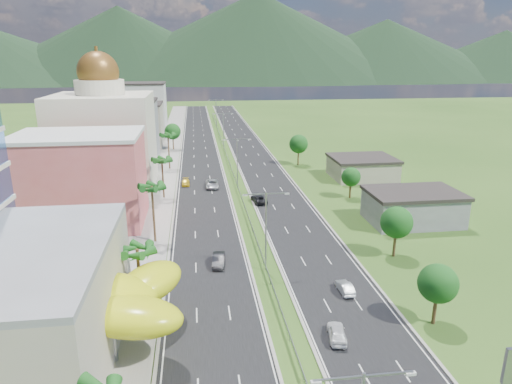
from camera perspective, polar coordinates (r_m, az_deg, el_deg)
name	(u,v)px	position (r m, az deg, el deg)	size (l,w,h in m)	color
ground	(279,309)	(53.75, 2.90, -14.44)	(500.00, 500.00, 0.00)	#2D5119
road_left	(200,152)	(138.01, -7.02, 4.97)	(11.00, 260.00, 0.04)	black
road_right	(250,151)	(138.95, -0.80, 5.18)	(11.00, 260.00, 0.04)	black
sidewalk_left	(168,153)	(138.24, -10.97, 4.83)	(7.00, 260.00, 0.12)	gray
median_guardrail	(230,163)	(120.59, -3.32, 3.66)	(0.10, 216.06, 0.76)	gray
streetlight_median_b	(266,223)	(59.70, 1.25, -3.93)	(6.04, 0.25, 11.00)	gray
streetlight_median_c	(237,158)	(97.87, -2.37, 4.28)	(6.04, 0.25, 11.00)	gray
streetlight_median_d	(223,127)	(142.02, -4.09, 8.14)	(6.04, 0.25, 11.00)	gray
streetlight_median_e	(216,110)	(186.58, -5.01, 10.17)	(6.04, 0.25, 11.00)	gray
lime_canopy	(85,300)	(48.39, -20.64, -12.57)	(18.00, 15.00, 7.40)	#C2CA13
pink_shophouse	(82,181)	(82.09, -20.98, 1.27)	(20.00, 15.00, 15.00)	#D65758
domed_building	(104,136)	(103.33, -18.43, 6.70)	(20.00, 20.00, 28.70)	beige
midrise_grey	(126,132)	(128.04, -15.89, 7.18)	(16.00, 15.00, 16.00)	slate
midrise_beige	(136,126)	(149.83, -14.73, 7.99)	(16.00, 15.00, 13.00)	#A39D86
midrise_white	(143,110)	(172.19, -13.92, 9.96)	(16.00, 15.00, 18.00)	silver
shed_near	(413,208)	(83.15, 19.00, -1.94)	(15.00, 10.00, 5.00)	slate
shed_far	(362,169)	(110.41, 13.12, 2.86)	(14.00, 12.00, 4.40)	#A39D86
palm_tree_b	(137,253)	(51.97, -14.60, -7.37)	(3.60, 3.60, 8.10)	#47301C
palm_tree_c	(152,189)	(70.22, -12.89, 0.33)	(3.60, 3.60, 9.60)	#47301C
palm_tree_d	(162,162)	(92.67, -11.68, 3.74)	(3.60, 3.60, 8.60)	#47301C
palm_tree_e	(168,137)	(117.01, -10.94, 6.82)	(3.60, 3.60, 9.40)	#47301C
leafy_tree_lfar	(173,132)	(142.09, -10.38, 7.44)	(4.90, 4.90, 8.05)	#47301C
leafy_tree_ra	(438,284)	(52.49, 21.79, -10.59)	(4.20, 4.20, 6.90)	#47301C
leafy_tree_rb	(397,222)	(67.45, 17.16, -3.66)	(4.55, 4.55, 7.47)	#47301C
leafy_tree_rc	(351,177)	(93.53, 11.79, 1.85)	(3.85, 3.85, 6.33)	#47301C
leafy_tree_rd	(299,144)	(120.31, 5.34, 5.99)	(4.90, 4.90, 8.05)	#47301C
mountain_ridge	(258,83)	(500.70, 0.25, 13.52)	(860.00, 140.00, 90.00)	black
car_dark_left	(219,260)	(63.64, -4.71, -8.45)	(1.59, 4.57, 1.51)	black
car_silver_mid_left	(212,184)	(99.99, -5.50, 1.00)	(2.68, 5.82, 1.62)	#989B9F
car_yellow_far_left	(186,182)	(102.81, -8.78, 1.21)	(1.74, 4.29, 1.24)	gold
car_white_near_right	(337,333)	(49.20, 10.08, -16.91)	(1.71, 4.24, 1.44)	white
car_silver_right	(345,287)	(57.74, 11.06, -11.62)	(1.38, 3.95, 1.30)	#B8BCC1
car_dark_far_right	(259,199)	(89.52, 0.36, -0.87)	(2.40, 5.20, 1.45)	black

